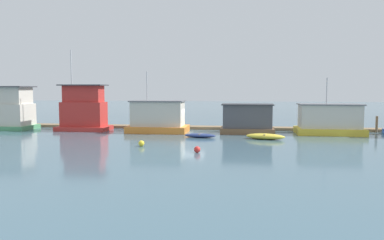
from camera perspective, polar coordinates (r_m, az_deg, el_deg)
ground_plane at (r=40.59m, az=0.19°, el=-1.85°), size 200.00×200.00×0.00m
dock_walkway at (r=44.02m, az=0.79°, el=-1.14°), size 59.60×1.76×0.30m
houseboat_green at (r=48.32m, az=-26.41°, el=1.47°), size 6.07×3.91×4.99m
houseboat_red at (r=43.96m, az=-16.16°, el=1.43°), size 5.75×3.39×9.03m
houseboat_orange at (r=40.60m, az=-5.21°, el=0.38°), size 6.41×3.90×6.56m
houseboat_brown at (r=39.95m, az=8.42°, el=0.14°), size 5.57×3.29×3.10m
houseboat_yellow at (r=41.18m, az=20.18°, el=0.02°), size 6.73×3.75×5.82m
dinghy_navy at (r=36.07m, az=1.23°, el=-2.37°), size 3.18×1.39×0.40m
dinghy_yellow at (r=35.47m, az=11.10°, el=-2.47°), size 3.79×1.98×0.54m
mooring_post_centre at (r=44.38m, az=-8.87°, el=-0.53°), size 0.24×0.24×1.25m
mooring_post_near_right at (r=44.85m, az=26.32°, el=-0.59°), size 0.26×0.26×1.76m
buoy_red at (r=27.58m, az=0.79°, el=-4.51°), size 0.48×0.48×0.48m
buoy_yellow at (r=30.89m, az=-7.73°, el=-3.55°), size 0.49×0.49×0.49m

